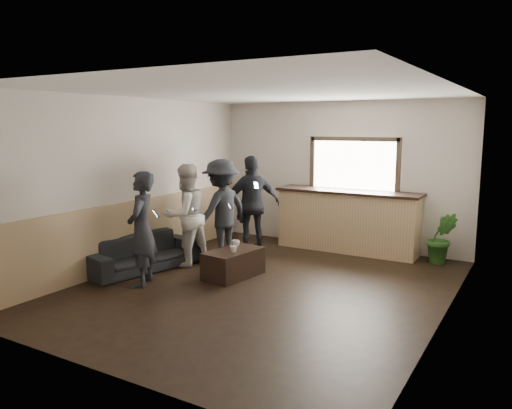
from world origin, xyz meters
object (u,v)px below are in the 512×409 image
Objects in this scene: cup_a at (236,243)px; cup_b at (234,249)px; bar_counter at (348,217)px; coffee_table at (233,263)px; person_a at (142,229)px; potted_plant at (442,238)px; sofa at (143,253)px; person_d at (252,204)px; person_b at (186,215)px; person_c at (222,210)px.

cup_a and cup_b have the same top height.
bar_counter is 2.83× the size of coffee_table.
potted_plant is at bearing 108.05° from person_a.
bar_counter reaches higher than person_a.
bar_counter is 3.81m from sofa.
cup_a is 1.35m from person_d.
bar_counter is 2.73m from cup_b.
cup_a is at bearing 118.26° from cup_b.
person_b reaches higher than potted_plant.
cup_b is at bearing 92.86° from person_b.
cup_b is (0.19, -0.36, 0.00)m from cup_a.
sofa is 1.08× the size of person_c.
person_c is at bearing 168.98° from person_b.
potted_plant is 0.52× the size of person_b.
person_d is at bearing 173.83° from person_c.
bar_counter is at bearing 178.45° from potted_plant.
bar_counter is at bearing 155.31° from person_b.
bar_counter reaches higher than person_b.
bar_counter is at bearing 71.23° from cup_b.
person_b reaches higher than cup_a.
sofa is at bearing -21.97° from person_c.
person_a reaches higher than cup_b.
bar_counter reaches higher than sofa.
person_c is (0.21, 1.76, 0.04)m from person_a.
cup_a is at bearing 59.10° from person_d.
cup_a is 0.07× the size of person_a.
person_a is 0.95× the size of person_c.
person_a is at bearing -118.72° from bar_counter.
person_c is (-0.81, 0.87, 0.41)m from cup_b.
person_b is at bearing 166.79° from cup_b.
person_b is (-1.12, 0.26, 0.39)m from cup_b.
cup_b is at bearing 61.42° from person_d.
cup_a is 0.07× the size of person_b.
person_d is (-0.41, 1.21, 0.43)m from cup_a.
coffee_table is at bearing -64.84° from cup_a.
cup_a is 1.54m from person_a.
sofa is at bearing -154.11° from cup_a.
sofa is at bearing -130.23° from bar_counter.
potted_plant reaches higher than cup_b.
person_d is (-0.53, 1.47, 0.69)m from coffee_table.
coffee_table is 1.26m from person_c.
person_a is 1.16m from person_b.
bar_counter reaches higher than person_d.
potted_plant is 4.36m from person_b.
person_b is at bearing 159.28° from person_a.
cup_a is 0.90m from person_c.
person_d is (-0.60, 1.57, 0.43)m from cup_b.
person_c is 0.98× the size of person_d.
coffee_table is at bearing 125.20° from cup_b.
cup_a is 0.41m from cup_b.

